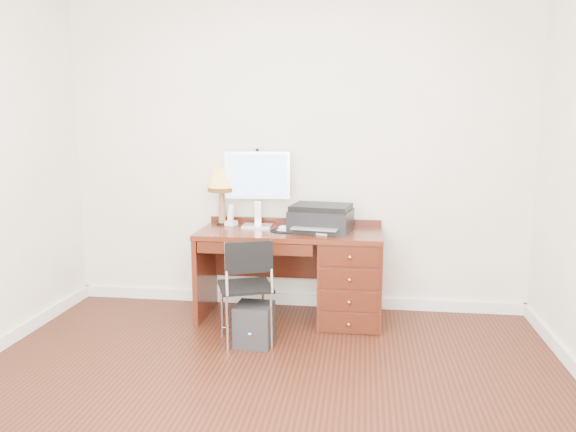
# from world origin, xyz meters

# --- Properties ---
(ground) EXTENTS (4.00, 4.00, 0.00)m
(ground) POSITION_xyz_m (0.00, 0.00, 0.00)
(ground) COLOR black
(ground) RESTS_ON ground
(room_shell) EXTENTS (4.00, 4.00, 4.00)m
(room_shell) POSITION_xyz_m (0.00, 0.63, 0.05)
(room_shell) COLOR white
(room_shell) RESTS_ON ground
(desk) EXTENTS (1.50, 0.67, 0.75)m
(desk) POSITION_xyz_m (0.32, 1.40, 0.41)
(desk) COLOR #551F11
(desk) RESTS_ON ground
(monitor) EXTENTS (0.55, 0.19, 0.64)m
(monitor) POSITION_xyz_m (-0.30, 1.57, 1.15)
(monitor) COLOR silver
(monitor) RESTS_ON desk
(keyboard) EXTENTS (0.45, 0.25, 0.02)m
(keyboard) POSITION_xyz_m (0.12, 1.34, 0.76)
(keyboard) COLOR white
(keyboard) RESTS_ON desk
(mouse_pad) EXTENTS (0.24, 0.24, 0.05)m
(mouse_pad) POSITION_xyz_m (-0.04, 1.37, 0.76)
(mouse_pad) COLOR black
(mouse_pad) RESTS_ON desk
(printer) EXTENTS (0.54, 0.45, 0.22)m
(printer) POSITION_xyz_m (0.25, 1.43, 0.86)
(printer) COLOR black
(printer) RESTS_ON desk
(leg_lamp) EXTENTS (0.24, 0.24, 0.49)m
(leg_lamp) POSITION_xyz_m (-0.62, 1.59, 1.11)
(leg_lamp) COLOR black
(leg_lamp) RESTS_ON desk
(phone) EXTENTS (0.11, 0.11, 0.18)m
(phone) POSITION_xyz_m (-0.54, 1.56, 0.80)
(phone) COLOR white
(phone) RESTS_ON desk
(pen_cup) EXTENTS (0.08, 0.08, 0.10)m
(pen_cup) POSITION_xyz_m (0.25, 1.62, 0.80)
(pen_cup) COLOR black
(pen_cup) RESTS_ON desk
(chair) EXTENTS (0.49, 0.50, 0.80)m
(chair) POSITION_xyz_m (-0.26, 0.79, 0.49)
(chair) COLOR black
(chair) RESTS_ON ground
(equipment_box) EXTENTS (0.28, 0.28, 0.31)m
(equipment_box) POSITION_xyz_m (-0.19, 0.80, 0.15)
(equipment_box) COLOR black
(equipment_box) RESTS_ON ground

